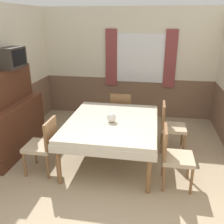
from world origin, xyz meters
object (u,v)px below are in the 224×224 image
at_px(chair_left_near, 44,144).
at_px(sideboard, 11,118).
at_px(chair_head_window, 121,111).
at_px(vase, 112,118).
at_px(dining_table, 112,126).
at_px(tv, 12,58).
at_px(chair_right_near, 173,155).
at_px(chair_right_far, 170,125).

bearing_deg(chair_left_near, sideboard, 57.00).
bearing_deg(chair_head_window, vase, -89.67).
distance_m(dining_table, vase, 0.19).
bearing_deg(tv, chair_right_near, -14.96).
bearing_deg(chair_left_near, chair_right_far, -61.33).
height_order(chair_right_near, chair_right_far, same).
bearing_deg(chair_right_near, chair_left_near, -90.00).
bearing_deg(dining_table, sideboard, 179.80).
xyz_separation_m(chair_head_window, tv, (-1.78, -0.94, 1.20)).
xyz_separation_m(chair_right_near, chair_left_near, (-1.98, 0.00, 0.00)).
bearing_deg(chair_head_window, dining_table, -90.00).
height_order(chair_right_far, tv, tv).
relative_size(dining_table, chair_head_window, 1.99).
bearing_deg(chair_right_near, chair_right_far, -180.00).
relative_size(chair_left_near, sideboard, 0.56).
height_order(chair_head_window, chair_left_near, same).
height_order(sideboard, tv, tv).
distance_m(chair_head_window, chair_right_far, 1.15).
relative_size(dining_table, vase, 11.84).
xyz_separation_m(chair_left_near, tv, (-0.79, 0.74, 1.20)).
bearing_deg(tv, dining_table, -6.36).
height_order(chair_left_near, tv, tv).
relative_size(chair_left_near, chair_right_far, 1.00).
height_order(dining_table, chair_right_near, chair_right_near).
xyz_separation_m(chair_left_near, sideboard, (-0.84, 0.55, 0.15)).
bearing_deg(chair_head_window, chair_left_near, -120.55).
bearing_deg(sideboard, chair_head_window, 31.64).
relative_size(chair_right_near, vase, 5.96).
bearing_deg(vase, chair_head_window, 90.33).
relative_size(chair_head_window, sideboard, 0.56).
relative_size(chair_left_near, tv, 1.74).
distance_m(chair_right_near, vase, 1.14).
xyz_separation_m(dining_table, sideboard, (-1.83, 0.01, 0.01)).
relative_size(chair_right_far, tv, 1.74).
bearing_deg(vase, sideboard, 177.91).
height_order(chair_head_window, vase, chair_head_window).
distance_m(chair_left_near, chair_right_far, 2.25).
bearing_deg(chair_left_near, dining_table, -61.33).
relative_size(dining_table, sideboard, 1.11).
bearing_deg(dining_table, tv, 173.64).
relative_size(dining_table, chair_right_far, 1.99).
xyz_separation_m(chair_right_near, vase, (-0.98, 0.48, 0.32)).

